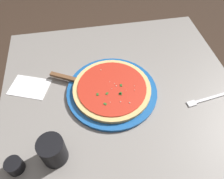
{
  "coord_description": "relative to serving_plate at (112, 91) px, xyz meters",
  "views": [
    {
      "loc": [
        0.13,
        0.53,
        1.46
      ],
      "look_at": [
        0.04,
        0.0,
        0.78
      ],
      "focal_mm": 34.26,
      "sensor_mm": 36.0,
      "label": 1
    }
  ],
  "objects": [
    {
      "name": "napkin_folded_right",
      "position": [
        0.34,
        -0.09,
        -0.01
      ],
      "size": [
        0.19,
        0.16,
        0.0
      ],
      "primitive_type": "cube",
      "rotation": [
        0.0,
        0.0,
        -0.37
      ],
      "color": "white",
      "rests_on": "restaurant_table"
    },
    {
      "name": "pizza_server",
      "position": [
        0.15,
        -0.08,
        0.01
      ],
      "size": [
        0.21,
        0.14,
        0.01
      ],
      "color": "silver",
      "rests_on": "serving_plate"
    },
    {
      "name": "cup_tall_drink",
      "position": [
        0.23,
        0.23,
        0.04
      ],
      "size": [
        0.08,
        0.08,
        0.1
      ],
      "primitive_type": "cylinder",
      "color": "black",
      "rests_on": "restaurant_table"
    },
    {
      "name": "cup_small_sauce",
      "position": [
        0.36,
        0.25,
        0.02
      ],
      "size": [
        0.05,
        0.05,
        0.05
      ],
      "primitive_type": "cylinder",
      "color": "black",
      "rests_on": "restaurant_table"
    },
    {
      "name": "fork",
      "position": [
        -0.36,
        0.1,
        -0.0
      ],
      "size": [
        0.19,
        0.04,
        0.0
      ],
      "color": "silver",
      "rests_on": "restaurant_table"
    },
    {
      "name": "pizza",
      "position": [
        -0.0,
        0.0,
        0.02
      ],
      "size": [
        0.32,
        0.32,
        0.02
      ],
      "color": "#DBB26B",
      "rests_on": "serving_plate"
    },
    {
      "name": "restaurant_table",
      "position": [
        -0.04,
        -0.0,
        -0.14
      ],
      "size": [
        0.98,
        0.91,
        0.76
      ],
      "color": "black",
      "rests_on": "ground_plane"
    },
    {
      "name": "ground_plane",
      "position": [
        -0.04,
        -0.0,
        -0.77
      ],
      "size": [
        5.0,
        5.0,
        0.0
      ],
      "primitive_type": "plane",
      "color": "#38281E"
    },
    {
      "name": "serving_plate",
      "position": [
        0.0,
        0.0,
        0.0
      ],
      "size": [
        0.37,
        0.37,
        0.01
      ],
      "primitive_type": "cylinder",
      "color": "#195199",
      "rests_on": "restaurant_table"
    }
  ]
}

